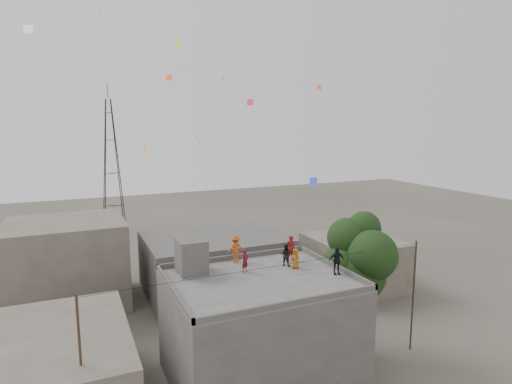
% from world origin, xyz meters
% --- Properties ---
extents(ground, '(140.00, 140.00, 0.00)m').
position_xyz_m(ground, '(0.00, 0.00, 0.00)').
color(ground, '#444038').
rests_on(ground, ground).
extents(main_building, '(10.00, 8.00, 6.10)m').
position_xyz_m(main_building, '(0.00, 0.00, 3.05)').
color(main_building, '#464442').
rests_on(main_building, ground).
extents(parapet, '(10.00, 8.00, 0.30)m').
position_xyz_m(parapet, '(0.00, 0.00, 6.25)').
color(parapet, '#464442').
rests_on(parapet, main_building).
extents(stair_head_box, '(1.60, 1.80, 2.00)m').
position_xyz_m(stair_head_box, '(-3.20, 2.60, 7.10)').
color(stair_head_box, '#464442').
rests_on(stair_head_box, main_building).
extents(neighbor_west, '(8.00, 10.00, 4.00)m').
position_xyz_m(neighbor_west, '(-11.00, 2.00, 2.00)').
color(neighbor_west, '#595147').
rests_on(neighbor_west, ground).
extents(neighbor_north, '(12.00, 9.00, 5.00)m').
position_xyz_m(neighbor_north, '(2.00, 14.00, 2.50)').
color(neighbor_north, '#464442').
rests_on(neighbor_north, ground).
extents(neighbor_northwest, '(9.00, 8.00, 7.00)m').
position_xyz_m(neighbor_northwest, '(-10.00, 16.00, 3.50)').
color(neighbor_northwest, '#595147').
rests_on(neighbor_northwest, ground).
extents(neighbor_east, '(7.00, 8.00, 4.40)m').
position_xyz_m(neighbor_east, '(14.00, 10.00, 2.20)').
color(neighbor_east, '#595147').
rests_on(neighbor_east, ground).
extents(tree, '(4.90, 4.60, 9.10)m').
position_xyz_m(tree, '(7.37, 0.60, 6.10)').
color(tree, black).
rests_on(tree, ground).
extents(utility_line, '(20.12, 0.62, 7.40)m').
position_xyz_m(utility_line, '(0.50, -1.25, 3.83)').
color(utility_line, black).
rests_on(utility_line, ground).
extents(transmission_tower, '(2.97, 2.97, 20.01)m').
position_xyz_m(transmission_tower, '(-4.00, 40.00, 9.07)').
color(transmission_tower, black).
rests_on(transmission_tower, ground).
extents(person_red_adult, '(0.66, 0.48, 1.67)m').
position_xyz_m(person_red_adult, '(3.10, 2.11, 6.93)').
color(person_red_adult, maroon).
rests_on(person_red_adult, main_building).
extents(person_orange_child, '(0.66, 0.71, 1.22)m').
position_xyz_m(person_orange_child, '(2.72, 0.79, 6.71)').
color(person_orange_child, '#A65E12').
rests_on(person_orange_child, main_building).
extents(person_dark_child, '(0.84, 0.84, 1.38)m').
position_xyz_m(person_dark_child, '(2.42, 1.45, 6.79)').
color(person_dark_child, black).
rests_on(person_dark_child, main_building).
extents(person_dark_adult, '(1.02, 0.62, 1.62)m').
position_xyz_m(person_dark_adult, '(4.40, -1.08, 6.91)').
color(person_dark_adult, black).
rests_on(person_dark_adult, main_building).
extents(person_orange_adult, '(1.12, 0.65, 1.72)m').
position_xyz_m(person_orange_adult, '(-0.13, 3.40, 6.96)').
color(person_orange_adult, '#C34F16').
rests_on(person_orange_adult, main_building).
extents(person_red_child, '(0.59, 0.53, 1.36)m').
position_xyz_m(person_red_child, '(-0.29, 1.43, 6.78)').
color(person_red_child, maroon).
rests_on(person_red_child, main_building).
extents(kites, '(20.85, 12.37, 10.84)m').
position_xyz_m(kites, '(-0.66, 8.20, 16.30)').
color(kites, orange).
rests_on(kites, ground).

